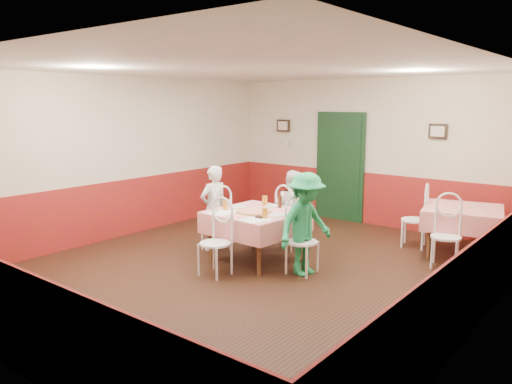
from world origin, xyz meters
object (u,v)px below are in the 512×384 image
Objects in this scene: main_table at (256,236)px; diner_left at (214,208)px; chair_second_a at (414,220)px; glass_a at (225,206)px; chair_near at (215,244)px; chair_left at (216,223)px; diner_right at (306,224)px; wallet at (260,217)px; diner_far at (293,209)px; chair_second_b at (446,237)px; pizza at (254,211)px; chair_far at (291,221)px; second_table at (461,232)px; glass_c at (265,201)px; chair_right at (302,242)px; beer_bottle at (280,201)px; glass_b at (265,213)px.

diner_left reaches higher than main_table.
chair_second_a is 3.15m from glass_a.
chair_near is 3.44m from chair_second_a.
chair_left is 1.77m from diner_right.
wallet is 0.09× the size of diner_far.
diner_left is at bearing -169.35° from chair_second_b.
chair_second_b is 1.82× the size of pizza.
glass_a is 1.22m from diner_far.
chair_left is at bearing 49.85° from chair_far.
glass_c is at bearing -144.29° from second_table.
pizza is at bearing 88.32° from chair_right.
diner_far reaches higher than pizza.
chair_far is 4.07× the size of beer_bottle.
glass_b is at bearing -71.10° from beer_bottle.
chair_near is (-2.36, -3.04, 0.08)m from second_table.
pizza is at bearing -70.62° from glass_c.
chair_far is 6.63× the size of glass_a.
main_table is 8.98× the size of glass_a.
chair_left is 6.63× the size of glass_a.
diner_right is (0.94, 0.80, 0.26)m from chair_near.
chair_right is (1.70, -0.08, 0.00)m from chair_left.
diner_left is (-3.22, -1.40, 0.23)m from chair_second_b.
glass_a is at bearing 70.77° from diner_far.
second_table is 8.25× the size of glass_a.
chair_left is at bearing 172.17° from pizza.
pizza is (0.02, -0.08, 0.40)m from main_table.
main_table is 5.52× the size of beer_bottle.
pizza is 0.46m from glass_a.
chair_right is 1.20m from chair_near.
chair_right is 1.00× the size of chair_far.
chair_far is at bearing 106.24° from glass_b.
chair_second_b is at bearing 32.20° from chair_second_a.
chair_second_a is at bearing 59.21° from chair_near.
chair_near is at bearing -84.96° from glass_c.
glass_b is at bearing 81.31° from chair_left.
beer_bottle is 1.11m from diner_left.
chair_right is at bearing 7.90° from glass_a.
chair_second_b is 4.07× the size of beer_bottle.
beer_bottle is (0.55, 0.64, 0.04)m from glass_a.
glass_c is at bearing 67.12° from glass_a.
chair_left is at bearing 165.79° from glass_b.
chair_second_b is 0.63× the size of diner_right.
glass_b reaches higher than second_table.
diner_left is at bearing -159.84° from beer_bottle.
glass_c is 0.69× the size of beer_bottle.
main_table is at bearing 94.85° from chair_far.
second_table is 0.75m from chair_second_a.
glass_c is at bearing 123.52° from chair_left.
chair_far is 0.98m from pizza.
chair_second_b is (2.28, 0.59, 0.00)m from chair_far.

